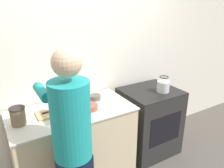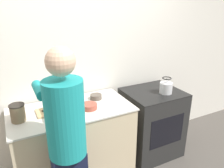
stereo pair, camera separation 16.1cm
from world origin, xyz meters
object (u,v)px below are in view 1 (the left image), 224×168
Objects in this scene: canister_jar at (18,116)px; oven at (149,121)px; person at (72,139)px; cutting_board at (54,112)px; kettle at (163,85)px; bowl_prep at (95,97)px; knife at (53,110)px.

oven is at bearing 0.28° from canister_jar.
oven is 1.50m from person.
person is 4.65× the size of cutting_board.
canister_jar is (-1.75, 0.10, -0.00)m from kettle.
bowl_prep is at bearing 169.89° from oven.
kettle is (0.10, -0.11, 0.55)m from oven.
canister_jar is at bearing -174.42° from knife.
kettle is 1.49× the size of bowl_prep.
oven is 1.38m from knife.
cutting_board is at bearing 178.10° from oven.
kettle reaches higher than cutting_board.
bowl_prep is 0.90m from canister_jar.
bowl_prep is (-0.76, 0.14, 0.49)m from oven.
kettle is (1.42, 0.43, 0.07)m from person.
knife is at bearing 88.27° from person.
oven is 0.54× the size of person.
kettle is 0.90m from bowl_prep.
bowl_prep is (0.54, 0.07, 0.01)m from knife.
oven is 4.47× the size of kettle.
bowl_prep is (0.55, 0.67, 0.00)m from person.
bowl_prep is at bearing 0.59° from knife.
oven is 0.57m from kettle.
oven is 0.91m from bowl_prep.
cutting_board is 1.79× the size of kettle.
canister_jar is at bearing 122.17° from person.
bowl_prep reaches higher than knife.
kettle reaches higher than bowl_prep.
cutting_board is at bearing -78.90° from knife.
bowl_prep is at bearing 9.23° from canister_jar.
knife is 1.22× the size of kettle.
canister_jar is (-0.89, -0.14, 0.06)m from bowl_prep.
kettle is at bearing 16.79° from person.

